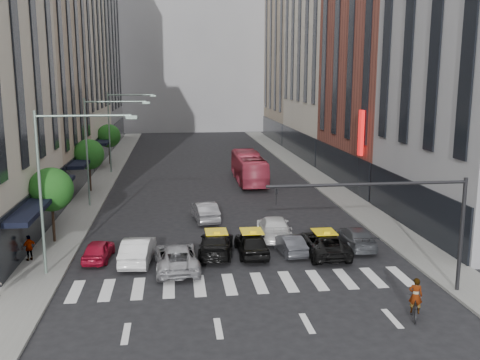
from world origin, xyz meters
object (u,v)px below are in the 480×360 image
object	(u,v)px
car_red	(98,250)
taxi_center	(252,243)
streetlamp_near	(57,171)
car_white_front	(138,250)
pedestrian_far	(29,248)
taxi_left	(216,243)
motorcycle	(415,308)
streetlamp_mid	(98,138)
streetlamp_far	(117,122)
bus	(249,168)

from	to	relation	value
car_red	taxi_center	world-z (taller)	taxi_center
streetlamp_near	car_white_front	world-z (taller)	streetlamp_near
car_red	pedestrian_far	size ratio (longest dim) A/B	2.37
car_white_front	taxi_left	bearing A→B (deg)	-164.70
car_white_front	taxi_center	bearing A→B (deg)	-170.94
motorcycle	car_white_front	bearing A→B (deg)	-12.73
streetlamp_mid	pedestrian_far	bearing A→B (deg)	-99.89
streetlamp_mid	pedestrian_far	xyz separation A→B (m)	(-2.39, -13.70, -4.98)
car_white_front	motorcycle	distance (m)	15.96
car_white_front	taxi_center	size ratio (longest dim) A/B	1.05
streetlamp_far	motorcycle	world-z (taller)	streetlamp_far
streetlamp_mid	car_red	distance (m)	14.78
taxi_left	car_white_front	bearing A→B (deg)	17.65
motorcycle	pedestrian_far	world-z (taller)	pedestrian_far
streetlamp_mid	streetlamp_far	distance (m)	16.00
taxi_left	pedestrian_far	distance (m)	11.13
streetlamp_near	taxi_left	world-z (taller)	streetlamp_near
streetlamp_far	car_white_front	bearing A→B (deg)	-82.51
streetlamp_near	bus	xyz separation A→B (m)	(13.93, 24.99, -4.37)
car_red	motorcycle	distance (m)	18.33
car_white_front	taxi_left	xyz separation A→B (m)	(4.74, 0.84, -0.04)
streetlamp_near	streetlamp_far	world-z (taller)	same
taxi_center	taxi_left	bearing A→B (deg)	-10.59
car_red	car_white_front	xyz separation A→B (m)	(2.39, -0.69, 0.14)
taxi_center	pedestrian_far	distance (m)	13.29
taxi_center	bus	distance (m)	23.15
taxi_center	streetlamp_far	bearing A→B (deg)	-70.64
streetlamp_mid	bus	xyz separation A→B (m)	(13.93, 8.99, -4.37)
streetlamp_near	taxi_center	distance (m)	12.23
streetlamp_far	car_white_front	size ratio (longest dim) A/B	1.93
streetlamp_mid	taxi_left	distance (m)	16.95
bus	pedestrian_far	world-z (taller)	bus
car_white_front	taxi_center	distance (m)	6.92
car_white_front	streetlamp_far	bearing A→B (deg)	-77.30
motorcycle	pedestrian_far	distance (m)	21.82
bus	car_red	bearing A→B (deg)	61.81
taxi_left	taxi_center	distance (m)	2.19
streetlamp_mid	streetlamp_near	bearing A→B (deg)	-90.00
car_red	taxi_left	world-z (taller)	taxi_left
taxi_left	taxi_center	world-z (taller)	taxi_center
motorcycle	streetlamp_near	bearing A→B (deg)	-1.62
streetlamp_near	bus	world-z (taller)	streetlamp_near
taxi_center	pedestrian_far	world-z (taller)	pedestrian_far
car_red	taxi_center	distance (m)	9.30
car_red	bus	distance (m)	25.85
streetlamp_near	streetlamp_far	bearing A→B (deg)	90.00
streetlamp_far	taxi_center	distance (m)	32.28
streetlamp_mid	taxi_center	distance (m)	18.43
streetlamp_mid	taxi_center	bearing A→B (deg)	-51.97
pedestrian_far	car_red	bearing A→B (deg)	139.11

